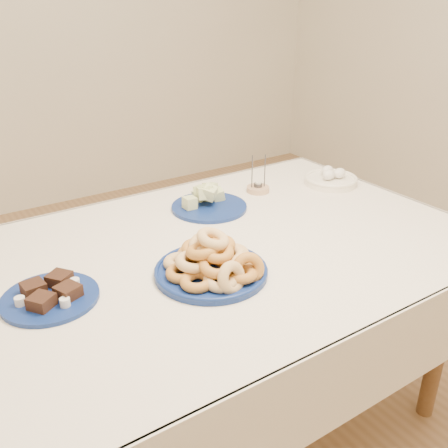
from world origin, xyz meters
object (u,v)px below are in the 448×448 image
(egg_bowl, at_px, (331,179))
(donut_platter, at_px, (213,263))
(dining_table, at_px, (215,276))
(brownie_plate, at_px, (51,295))
(candle_holder, at_px, (258,188))
(melon_plate, at_px, (208,200))

(egg_bowl, bearing_deg, donut_platter, -156.57)
(dining_table, distance_m, brownie_plate, 0.53)
(donut_platter, height_order, brownie_plate, donut_platter)
(candle_holder, bearing_deg, egg_bowl, -18.37)
(candle_holder, xyz_separation_m, egg_bowl, (0.30, -0.10, 0.01))
(brownie_plate, distance_m, egg_bowl, 1.24)
(candle_holder, height_order, egg_bowl, candle_holder)
(dining_table, bearing_deg, melon_plate, 62.38)
(donut_platter, xyz_separation_m, melon_plate, (0.24, 0.42, -0.01))
(melon_plate, distance_m, brownie_plate, 0.72)
(dining_table, distance_m, egg_bowl, 0.75)
(melon_plate, relative_size, egg_bowl, 1.31)
(dining_table, bearing_deg, egg_bowl, 16.42)
(dining_table, height_order, brownie_plate, brownie_plate)
(dining_table, height_order, melon_plate, melon_plate)
(brownie_plate, height_order, egg_bowl, egg_bowl)
(donut_platter, bearing_deg, dining_table, 55.06)
(candle_holder, distance_m, egg_bowl, 0.32)
(melon_plate, xyz_separation_m, candle_holder, (0.26, 0.03, -0.02))
(egg_bowl, bearing_deg, brownie_plate, -169.88)
(brownie_plate, relative_size, egg_bowl, 1.39)
(donut_platter, height_order, melon_plate, donut_platter)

